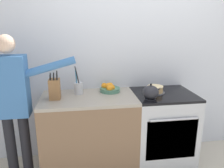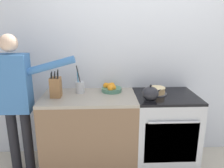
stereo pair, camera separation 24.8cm
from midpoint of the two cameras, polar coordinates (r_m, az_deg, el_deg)
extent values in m
cube|color=silver|center=(2.85, 9.67, 6.55)|extent=(8.00, 0.04, 2.60)
cube|color=brown|center=(2.74, -3.16, -12.64)|extent=(1.10, 0.64, 0.88)
cube|color=#9E9384|center=(2.56, -3.31, -3.53)|extent=(1.10, 0.64, 0.03)
cube|color=#B7BABF|center=(2.87, 15.77, -11.80)|extent=(0.73, 0.64, 0.89)
cube|color=black|center=(2.60, 17.97, -14.50)|extent=(0.60, 0.01, 0.49)
cylinder|color=#B7BABF|center=(2.46, 18.69, -9.54)|extent=(0.55, 0.02, 0.02)
cube|color=black|center=(2.70, 16.49, -3.08)|extent=(0.73, 0.64, 0.03)
cylinder|color=#4C4C51|center=(2.69, 14.24, -2.50)|extent=(0.24, 0.24, 0.01)
cylinder|color=tan|center=(2.68, 14.27, -2.06)|extent=(0.19, 0.19, 0.03)
cylinder|color=tan|center=(2.68, 14.32, -1.38)|extent=(0.18, 0.18, 0.03)
cylinder|color=beige|center=(2.67, 14.34, -0.96)|extent=(0.19, 0.19, 0.01)
cylinder|color=#232328|center=(2.47, 12.77, -4.10)|extent=(0.13, 0.13, 0.01)
ellipsoid|color=#232328|center=(2.44, 12.87, -2.48)|extent=(0.18, 0.18, 0.15)
cone|color=#232328|center=(2.46, 14.85, -1.83)|extent=(0.09, 0.04, 0.08)
sphere|color=black|center=(2.42, 13.00, -0.47)|extent=(0.02, 0.02, 0.02)
cube|color=olive|center=(2.53, -11.79, -0.90)|extent=(0.12, 0.13, 0.23)
cylinder|color=black|center=(2.47, -12.90, 2.03)|extent=(0.01, 0.03, 0.06)
cylinder|color=black|center=(2.47, -12.09, 2.00)|extent=(0.01, 0.03, 0.06)
cylinder|color=black|center=(2.46, -11.30, 2.23)|extent=(0.01, 0.04, 0.08)
cylinder|color=black|center=(2.50, -12.80, 2.33)|extent=(0.01, 0.04, 0.07)
cylinder|color=black|center=(2.49, -12.00, 2.36)|extent=(0.01, 0.04, 0.08)
cylinder|color=black|center=(2.48, -11.22, 2.58)|extent=(0.01, 0.04, 0.10)
cylinder|color=#B7BABF|center=(2.65, -5.72, -0.91)|extent=(0.11, 0.11, 0.14)
cylinder|color=#B7BABF|center=(2.63, -6.17, 1.63)|extent=(0.04, 0.05, 0.28)
cylinder|color=black|center=(2.60, -5.90, 1.62)|extent=(0.07, 0.02, 0.29)
cylinder|color=teal|center=(2.61, -6.22, 1.22)|extent=(0.03, 0.04, 0.25)
cylinder|color=#4C7F66|center=(2.70, 2.54, -1.51)|extent=(0.25, 0.25, 0.05)
sphere|color=orange|center=(2.73, 2.61, -0.41)|extent=(0.07, 0.07, 0.07)
sphere|color=orange|center=(2.65, 3.03, -0.94)|extent=(0.07, 0.07, 0.07)
sphere|color=orange|center=(2.61, 2.32, -1.11)|extent=(0.07, 0.07, 0.07)
sphere|color=orange|center=(2.69, 2.13, -0.57)|extent=(0.08, 0.08, 0.08)
sphere|color=orange|center=(2.72, 1.04, -0.45)|extent=(0.07, 0.07, 0.07)
cylinder|color=black|center=(2.83, -21.89, -14.07)|extent=(0.11, 0.11, 0.78)
cylinder|color=black|center=(2.78, -18.68, -14.28)|extent=(0.11, 0.11, 0.78)
cube|color=#3D70AD|center=(2.54, -21.80, 0.03)|extent=(0.34, 0.20, 0.65)
cylinder|color=#3D70AD|center=(2.39, -13.12, 4.61)|extent=(0.55, 0.08, 0.22)
sphere|color=beige|center=(2.47, -22.83, 9.84)|extent=(0.19, 0.19, 0.19)
camera|label=1|loc=(0.12, -87.14, 0.80)|focal=35.00mm
camera|label=2|loc=(0.12, 92.86, -0.80)|focal=35.00mm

